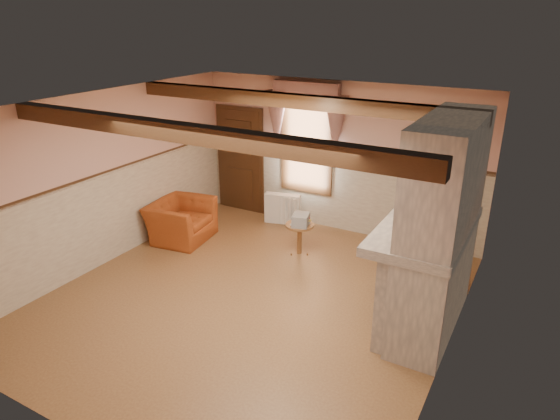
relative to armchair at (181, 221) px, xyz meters
The scene contains 26 objects.
floor 2.53m from the armchair, 26.92° to the right, with size 5.50×6.00×0.01m, color brown.
ceiling 3.50m from the armchair, 26.92° to the right, with size 5.50×6.00×0.01m, color silver.
wall_back 3.09m from the armchair, 39.86° to the left, with size 5.50×0.02×2.80m, color #D7A395.
wall_front 4.81m from the armchair, 61.62° to the right, with size 5.50×0.02×2.80m, color #D7A395.
wall_left 1.62m from the armchair, 114.46° to the right, with size 0.02×6.00×2.80m, color #D7A395.
wall_right 5.22m from the armchair, 12.82° to the right, with size 0.02×6.00×2.80m, color #D7A395.
wainscot 2.54m from the armchair, 26.92° to the right, with size 5.50×6.00×1.50m, color beige, non-canonical shape.
chair_rail 2.75m from the armchair, 26.92° to the right, with size 5.50×6.00×0.08m, color black, non-canonical shape.
firebox 4.27m from the armchair, ahead, with size 0.20×0.95×0.90m, color black.
armchair is the anchor object (origin of this frame).
side_table 2.23m from the armchair, 13.42° to the left, with size 0.48×0.48×0.55m, color brown.
book_stack 2.28m from the armchair, 12.40° to the left, with size 0.26×0.32×0.20m, color #B7AD8C.
radiator 2.01m from the armchair, 51.21° to the left, with size 0.70×0.18×0.60m, color silver.
bowl 4.63m from the armchair, ahead, with size 0.36×0.36×0.09m, color brown.
mantel_clock 4.63m from the armchair, ahead, with size 0.14×0.24×0.20m, color #301D0D.
oil_lamp 4.64m from the armchair, ahead, with size 0.11×0.11×0.28m, color #BD7435.
candle_red 4.80m from the armchair, 16.03° to the right, with size 0.06×0.06×0.16m, color #A3142B.
jar_yellow 4.70m from the armchair, 10.95° to the right, with size 0.06×0.06×0.12m, color yellow.
fireplace 4.80m from the armchair, ahead, with size 0.85×2.00×2.80m, color gray.
mantel 4.62m from the armchair, ahead, with size 1.05×2.05×0.12m, color gray.
overmantel_mirror 4.62m from the armchair, ahead, with size 0.06×1.44×1.04m, color silver.
door 1.94m from the armchair, 85.76° to the left, with size 1.10×0.10×2.10m, color black.
window 2.78m from the armchair, 48.32° to the left, with size 1.06×0.08×2.02m, color white.
window_drapes 3.05m from the armchair, 46.89° to the left, with size 1.30×0.14×1.40m, color gray.
ceiling_beam_front 3.99m from the armchair, 46.26° to the right, with size 5.50×0.18×0.20m, color black.
ceiling_beam_back 3.24m from the armchair, ahead, with size 5.50×0.18×0.20m, color black.
Camera 1 is at (3.46, -5.30, 3.91)m, focal length 32.00 mm.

